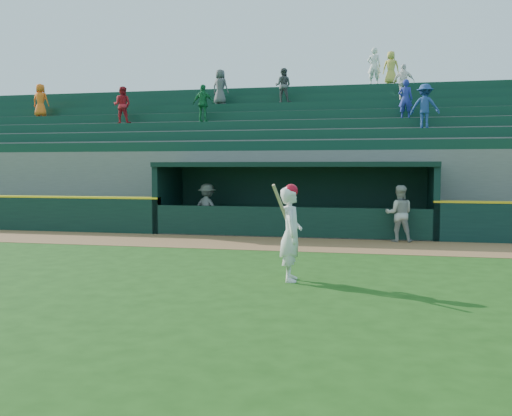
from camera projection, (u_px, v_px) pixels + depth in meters
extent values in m
plane|color=#1B4411|center=(240.00, 273.00, 12.24)|extent=(120.00, 120.00, 0.00)
cube|color=brown|center=(280.00, 244.00, 17.01)|extent=(40.00, 3.00, 0.01)
imported|color=#ABABA6|center=(399.00, 214.00, 17.41)|extent=(0.87, 0.69, 1.74)
imported|color=gray|center=(207.00, 208.00, 20.25)|extent=(1.26, 1.00, 1.71)
cube|color=slate|center=(294.00, 233.00, 19.74)|extent=(9.00, 2.60, 0.04)
cube|color=black|center=(169.00, 199.00, 20.65)|extent=(0.20, 2.60, 2.30)
cube|color=black|center=(433.00, 202.00, 18.66)|extent=(0.20, 2.60, 2.30)
cube|color=black|center=(300.00, 198.00, 20.92)|extent=(9.40, 0.20, 2.30)
cube|color=black|center=(294.00, 165.00, 19.57)|extent=(9.40, 2.80, 0.16)
cube|color=black|center=(288.00, 222.00, 18.52)|extent=(9.00, 0.16, 1.00)
cube|color=brown|center=(297.00, 224.00, 20.50)|extent=(8.40, 0.45, 0.10)
cube|color=slate|center=(302.00, 190.00, 21.41)|extent=(34.00, 0.85, 2.91)
cube|color=#0F3828|center=(301.00, 146.00, 21.18)|extent=(34.00, 0.60, 0.36)
cube|color=slate|center=(305.00, 183.00, 22.23)|extent=(34.00, 0.85, 3.36)
cube|color=#0F3828|center=(305.00, 135.00, 21.98)|extent=(34.00, 0.60, 0.36)
cube|color=slate|center=(307.00, 177.00, 23.04)|extent=(34.00, 0.85, 3.81)
cube|color=#0F3828|center=(307.00, 125.00, 22.78)|extent=(34.00, 0.60, 0.36)
cube|color=slate|center=(310.00, 171.00, 23.85)|extent=(34.00, 0.85, 4.26)
cube|color=#0F3828|center=(310.00, 115.00, 23.57)|extent=(34.00, 0.60, 0.36)
cube|color=slate|center=(313.00, 166.00, 24.66)|extent=(34.00, 0.85, 4.71)
cube|color=#0F3828|center=(313.00, 107.00, 24.37)|extent=(34.00, 0.60, 0.36)
cube|color=slate|center=(315.00, 161.00, 25.47)|extent=(34.00, 0.85, 5.16)
cube|color=#0F3828|center=(315.00, 98.00, 25.17)|extent=(34.00, 0.60, 0.36)
cube|color=slate|center=(317.00, 156.00, 26.29)|extent=(34.00, 0.85, 5.61)
cube|color=#0F3828|center=(317.00, 91.00, 25.96)|extent=(34.00, 0.60, 0.36)
cube|color=slate|center=(318.00, 157.00, 26.85)|extent=(34.50, 0.30, 5.61)
imported|color=orange|center=(41.00, 100.00, 26.22)|extent=(0.79, 0.56, 1.51)
imported|color=white|center=(404.00, 82.00, 23.51)|extent=(0.90, 0.45, 1.48)
imported|color=navy|center=(405.00, 99.00, 21.91)|extent=(0.59, 0.43, 1.49)
imported|color=#525252|center=(283.00, 86.00, 24.60)|extent=(0.76, 0.61, 1.49)
imported|color=gold|center=(391.00, 68.00, 25.21)|extent=(0.74, 0.51, 1.46)
imported|color=white|center=(374.00, 66.00, 25.37)|extent=(0.61, 0.42, 1.63)
imported|color=red|center=(122.00, 105.00, 24.46)|extent=(0.83, 0.68, 1.58)
imported|color=navy|center=(425.00, 106.00, 20.97)|extent=(1.15, 0.81, 1.63)
imported|color=#535353|center=(220.00, 87.00, 25.21)|extent=(0.86, 0.67, 1.55)
imported|color=#1A763D|center=(203.00, 103.00, 23.67)|extent=(0.94, 0.45, 1.56)
imported|color=white|center=(291.00, 234.00, 11.38)|extent=(0.55, 0.75, 1.88)
sphere|color=red|center=(291.00, 191.00, 11.32)|extent=(0.27, 0.27, 0.27)
cylinder|color=tan|center=(280.00, 203.00, 11.16)|extent=(0.28, 0.47, 0.76)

